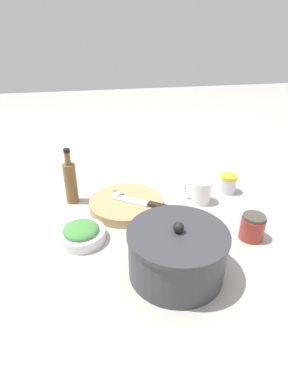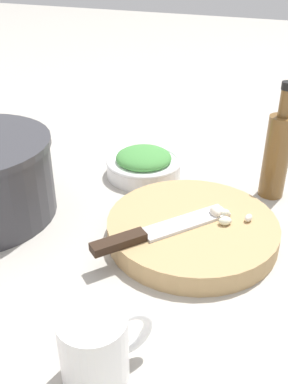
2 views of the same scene
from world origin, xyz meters
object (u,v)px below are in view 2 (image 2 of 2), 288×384
(oil_bottle, at_px, (277,153))
(herb_bowl, at_px, (144,164))
(chef_knife, at_px, (155,231))
(coffee_mug, at_px, (97,347))
(cutting_board, at_px, (192,229))
(garlic_cloves, at_px, (224,215))

(oil_bottle, bearing_deg, herb_bowl, 96.26)
(herb_bowl, xyz_separation_m, oil_bottle, (0.03, -0.25, 0.06))
(chef_knife, distance_m, oil_bottle, 0.29)
(herb_bowl, bearing_deg, oil_bottle, -83.74)
(chef_knife, relative_size, coffee_mug, 2.10)
(cutting_board, distance_m, coffee_mug, 0.28)
(herb_bowl, distance_m, coffee_mug, 0.47)
(chef_knife, xyz_separation_m, herb_bowl, (0.22, 0.12, -0.01))
(chef_knife, distance_m, herb_bowl, 0.25)
(cutting_board, relative_size, garlic_cloves, 3.75)
(cutting_board, height_order, chef_knife, chef_knife)
(garlic_cloves, bearing_deg, oil_bottle, -15.68)
(cutting_board, distance_m, oil_bottle, 0.22)
(cutting_board, relative_size, herb_bowl, 1.77)
(herb_bowl, bearing_deg, garlic_cloves, -125.17)
(coffee_mug, relative_size, oil_bottle, 0.45)
(chef_knife, bearing_deg, garlic_cloves, 81.22)
(oil_bottle, bearing_deg, coffee_mug, 167.95)
(cutting_board, relative_size, chef_knife, 1.33)
(garlic_cloves, xyz_separation_m, herb_bowl, (0.14, 0.20, -0.02))
(coffee_mug, height_order, oil_bottle, oil_bottle)
(cutting_board, height_order, coffee_mug, coffee_mug)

